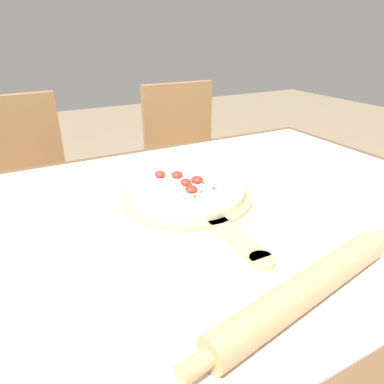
{
  "coord_description": "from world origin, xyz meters",
  "views": [
    {
      "loc": [
        -0.38,
        -0.64,
        1.12
      ],
      "look_at": [
        -0.03,
        0.03,
        0.76
      ],
      "focal_mm": 32.0,
      "sensor_mm": 36.0,
      "label": 1
    }
  ],
  "objects_px": {
    "pizza_peel": "(190,199)",
    "chair_right": "(186,160)",
    "rolling_pin": "(306,289)",
    "pizza": "(186,189)",
    "chair_left": "(27,188)"
  },
  "relations": [
    {
      "from": "pizza_peel",
      "to": "chair_right",
      "type": "distance_m",
      "value": 0.94
    },
    {
      "from": "pizza_peel",
      "to": "rolling_pin",
      "type": "height_order",
      "value": "rolling_pin"
    },
    {
      "from": "pizza_peel",
      "to": "rolling_pin",
      "type": "distance_m",
      "value": 0.4
    },
    {
      "from": "pizza",
      "to": "pizza_peel",
      "type": "bearing_deg",
      "value": -90.25
    },
    {
      "from": "pizza_peel",
      "to": "chair_left",
      "type": "xyz_separation_m",
      "value": [
        -0.36,
        0.82,
        -0.22
      ]
    },
    {
      "from": "chair_right",
      "to": "chair_left",
      "type": "bearing_deg",
      "value": 179.92
    },
    {
      "from": "pizza_peel",
      "to": "chair_right",
      "type": "relative_size",
      "value": 0.56
    },
    {
      "from": "pizza",
      "to": "rolling_pin",
      "type": "bearing_deg",
      "value": -90.5
    },
    {
      "from": "pizza",
      "to": "chair_right",
      "type": "bearing_deg",
      "value": 63.24
    },
    {
      "from": "pizza",
      "to": "rolling_pin",
      "type": "height_order",
      "value": "rolling_pin"
    },
    {
      "from": "chair_left",
      "to": "chair_right",
      "type": "relative_size",
      "value": 1.0
    },
    {
      "from": "chair_right",
      "to": "pizza_peel",
      "type": "bearing_deg",
      "value": -116.29
    },
    {
      "from": "chair_left",
      "to": "pizza_peel",
      "type": "bearing_deg",
      "value": -71.63
    },
    {
      "from": "pizza",
      "to": "chair_left",
      "type": "bearing_deg",
      "value": 114.41
    },
    {
      "from": "rolling_pin",
      "to": "chair_right",
      "type": "xyz_separation_m",
      "value": [
        0.41,
        1.22,
        -0.24
      ]
    }
  ]
}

